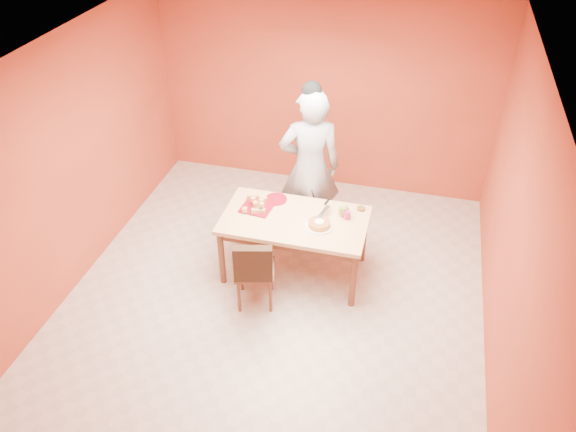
% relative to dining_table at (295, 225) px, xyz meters
% --- Properties ---
extents(floor, '(5.00, 5.00, 0.00)m').
position_rel_dining_table_xyz_m(floor, '(-0.10, -0.47, -0.67)').
color(floor, beige).
rests_on(floor, ground).
extents(ceiling, '(5.00, 5.00, 0.00)m').
position_rel_dining_table_xyz_m(ceiling, '(-0.10, -0.47, 2.03)').
color(ceiling, white).
rests_on(ceiling, wall_back).
extents(wall_back, '(4.50, 0.00, 4.50)m').
position_rel_dining_table_xyz_m(wall_back, '(-0.10, 2.03, 0.68)').
color(wall_back, '#C4472D').
rests_on(wall_back, floor).
extents(wall_left, '(0.00, 5.00, 5.00)m').
position_rel_dining_table_xyz_m(wall_left, '(-2.35, -0.47, 0.68)').
color(wall_left, '#C4472D').
rests_on(wall_left, floor).
extents(wall_right, '(0.00, 5.00, 5.00)m').
position_rel_dining_table_xyz_m(wall_right, '(2.15, -0.47, 0.68)').
color(wall_right, '#C4472D').
rests_on(wall_right, floor).
extents(dining_table, '(1.60, 0.90, 0.76)m').
position_rel_dining_table_xyz_m(dining_table, '(0.00, 0.00, 0.00)').
color(dining_table, '#EEB97D').
rests_on(dining_table, floor).
extents(dining_chair, '(0.51, 0.57, 0.91)m').
position_rel_dining_table_xyz_m(dining_chair, '(-0.29, -0.60, -0.19)').
color(dining_chair, brown).
rests_on(dining_chair, floor).
extents(pastry_pile, '(0.30, 0.30, 0.10)m').
position_rel_dining_table_xyz_m(pastry_pile, '(-0.46, 0.10, 0.16)').
color(pastry_pile, tan).
rests_on(pastry_pile, pastry_platter).
extents(person, '(0.83, 0.67, 1.99)m').
position_rel_dining_table_xyz_m(person, '(0.01, 0.71, 0.33)').
color(person, gray).
rests_on(person, floor).
extents(pastry_platter, '(0.37, 0.37, 0.02)m').
position_rel_dining_table_xyz_m(pastry_platter, '(-0.46, 0.10, 0.10)').
color(pastry_platter, maroon).
rests_on(pastry_platter, dining_table).
extents(red_dinner_plate, '(0.31, 0.31, 0.02)m').
position_rel_dining_table_xyz_m(red_dinner_plate, '(-0.30, 0.30, 0.10)').
color(red_dinner_plate, maroon).
rests_on(red_dinner_plate, dining_table).
extents(white_cake_plate, '(0.32, 0.32, 0.01)m').
position_rel_dining_table_xyz_m(white_cake_plate, '(0.29, -0.08, 0.10)').
color(white_cake_plate, silver).
rests_on(white_cake_plate, dining_table).
extents(sponge_cake, '(0.29, 0.29, 0.05)m').
position_rel_dining_table_xyz_m(sponge_cake, '(0.29, -0.08, 0.13)').
color(sponge_cake, orange).
rests_on(sponge_cake, white_cake_plate).
extents(cake_server, '(0.11, 0.26, 0.01)m').
position_rel_dining_table_xyz_m(cake_server, '(0.30, 0.10, 0.17)').
color(cake_server, white).
rests_on(cake_server, sponge_cake).
extents(egg_ornament, '(0.14, 0.13, 0.15)m').
position_rel_dining_table_xyz_m(egg_ornament, '(0.51, 0.18, 0.17)').
color(egg_ornament, olive).
rests_on(egg_ornament, dining_table).
extents(magenta_glass, '(0.09, 0.09, 0.10)m').
position_rel_dining_table_xyz_m(magenta_glass, '(0.56, 0.14, 0.15)').
color(magenta_glass, '#CA1E7B').
rests_on(magenta_glass, dining_table).
extents(checker_tin, '(0.11, 0.11, 0.03)m').
position_rel_dining_table_xyz_m(checker_tin, '(0.68, 0.35, 0.11)').
color(checker_tin, '#3C2210').
rests_on(checker_tin, dining_table).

